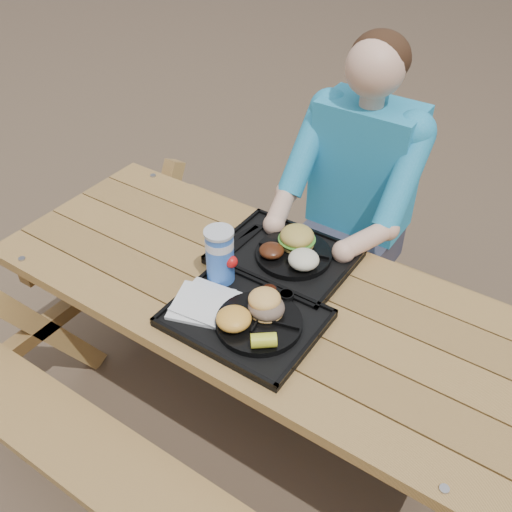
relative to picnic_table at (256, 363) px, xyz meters
The scene contains 18 objects.
ground 0.38m from the picnic_table, ahead, with size 60.00×60.00×0.00m, color #999999.
picnic_table is the anchor object (origin of this frame).
tray_near 0.42m from the picnic_table, 68.20° to the right, with size 0.45×0.35×0.02m, color black.
tray_far 0.42m from the picnic_table, 89.49° to the left, with size 0.45×0.35×0.02m, color black.
plate_near 0.45m from the picnic_table, 53.28° to the right, with size 0.26×0.26×0.02m, color black.
plate_far 0.45m from the picnic_table, 80.16° to the left, with size 0.26×0.26×0.02m, color black.
napkin_stack 0.45m from the picnic_table, 113.53° to the right, with size 0.17×0.17×0.02m, color silver.
soda_cup 0.50m from the picnic_table, 156.03° to the right, with size 0.09×0.09×0.18m, color blue.
condiment_bbq 0.42m from the picnic_table, 23.47° to the right, with size 0.05×0.05×0.03m, color black.
condiment_mustard 0.43m from the picnic_table, ahead, with size 0.05×0.05×0.03m, color orange.
sandwich 0.50m from the picnic_table, 44.93° to the right, with size 0.10×0.10×0.11m, color #F5B156, non-canonical shape.
mac_cheese 0.49m from the picnic_table, 73.00° to the right, with size 0.10×0.10×0.05m, color gold.
corn_cob 0.52m from the picnic_table, 51.76° to the right, with size 0.07×0.07×0.04m, color yellow, non-canonical shape.
cutlery_far 0.46m from the picnic_table, 132.68° to the left, with size 0.03×0.18×0.01m, color black.
burger 0.52m from the picnic_table, 85.03° to the left, with size 0.12×0.12×0.11m, color gold, non-canonical shape.
baked_beans 0.45m from the picnic_table, 100.02° to the left, with size 0.09×0.09×0.04m, color #471E0E.
potato_salad 0.47m from the picnic_table, 54.58° to the left, with size 0.10×0.10×0.06m, color beige.
diner 0.74m from the picnic_table, 87.22° to the left, with size 0.48×0.84×1.28m, color teal, non-canonical shape.
Camera 1 is at (0.77, -1.14, 1.99)m, focal length 40.00 mm.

